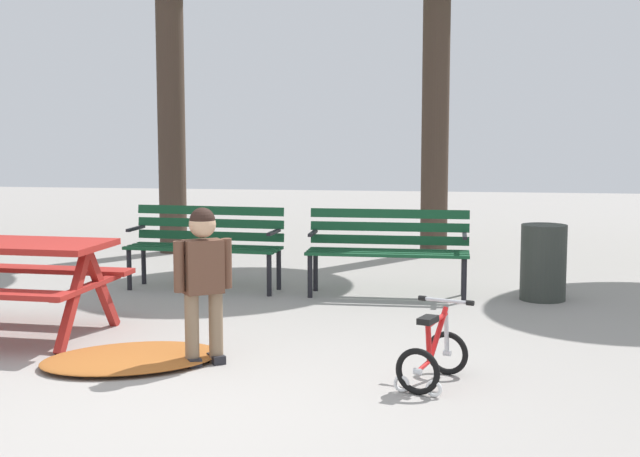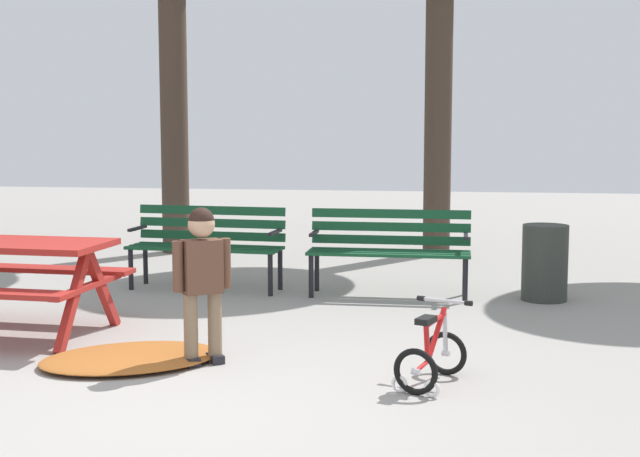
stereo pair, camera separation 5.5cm
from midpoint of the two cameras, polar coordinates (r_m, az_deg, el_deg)
ground at (r=5.51m, az=-9.69°, el=-11.28°), size 36.00×36.00×0.00m
park_bench_far_left at (r=9.24m, az=-7.08°, el=-0.73°), size 1.63×0.57×0.85m
park_bench_left at (r=8.84m, az=4.67°, el=-1.04°), size 1.60×0.46×0.85m
child_standing at (r=6.28m, az=-7.35°, el=-2.80°), size 0.36×0.29×1.12m
kids_bicycle at (r=5.88m, az=7.44°, el=-8.07°), size 0.51×0.63×0.54m
leaf_pile at (r=6.55m, az=-11.86°, el=-8.13°), size 1.55×1.41×0.07m
trash_bin at (r=8.86m, az=14.45°, el=-2.14°), size 0.44×0.44×0.74m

